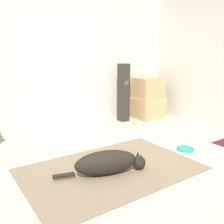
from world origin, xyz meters
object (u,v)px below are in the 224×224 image
object	(u,v)px
dog	(109,163)
frisbee	(185,149)
tennis_ball_by_boxes	(134,123)
floor_speaker	(123,93)
cardboard_box_lower	(148,107)
cardboard_box_upper	(148,88)
tennis_ball_near_speaker	(124,119)

from	to	relation	value
dog	frisbee	world-z (taller)	dog
dog	tennis_ball_by_boxes	xyz separation A→B (m)	(1.48, 1.38, -0.11)
dog	floor_speaker	size ratio (longest dim) A/B	0.90
frisbee	cardboard_box_lower	world-z (taller)	cardboard_box_lower
cardboard_box_upper	tennis_ball_by_boxes	xyz separation A→B (m)	(-0.60, -0.30, -0.59)
dog	tennis_ball_by_boxes	distance (m)	2.03
cardboard_box_lower	cardboard_box_upper	xyz separation A→B (m)	(0.01, 0.02, 0.41)
cardboard_box_upper	cardboard_box_lower	bearing A→B (deg)	-108.38
dog	tennis_ball_near_speaker	bearing A→B (deg)	48.64
floor_speaker	dog	bearing A→B (deg)	-130.85
cardboard_box_upper	floor_speaker	size ratio (longest dim) A/B	0.47
dog	cardboard_box_lower	xyz separation A→B (m)	(2.07, 1.66, 0.07)
dog	cardboard_box_lower	bearing A→B (deg)	38.70
frisbee	floor_speaker	bearing A→B (deg)	82.42
tennis_ball_near_speaker	dog	bearing A→B (deg)	-131.36
cardboard_box_upper	floor_speaker	world-z (taller)	floor_speaker
cardboard_box_lower	floor_speaker	xyz separation A→B (m)	(-0.57, 0.08, 0.35)
dog	tennis_ball_by_boxes	bearing A→B (deg)	43.04
tennis_ball_near_speaker	cardboard_box_upper	bearing A→B (deg)	-5.29
dog	cardboard_box_upper	size ratio (longest dim) A/B	1.91
cardboard_box_lower	tennis_ball_by_boxes	xyz separation A→B (m)	(-0.59, -0.28, -0.18)
frisbee	floor_speaker	distance (m)	1.82
dog	cardboard_box_upper	bearing A→B (deg)	38.94
frisbee	tennis_ball_by_boxes	world-z (taller)	tennis_ball_by_boxes
dog	tennis_ball_near_speaker	world-z (taller)	dog
cardboard_box_upper	tennis_ball_by_boxes	size ratio (longest dim) A/B	7.93
tennis_ball_near_speaker	floor_speaker	bearing A→B (deg)	168.93
dog	frisbee	bearing A→B (deg)	0.43
cardboard_box_upper	tennis_ball_near_speaker	xyz separation A→B (m)	(-0.55, 0.05, -0.59)
cardboard_box_lower	tennis_ball_near_speaker	bearing A→B (deg)	172.64
cardboard_box_lower	floor_speaker	bearing A→B (deg)	172.49
cardboard_box_lower	tennis_ball_by_boxes	distance (m)	0.67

